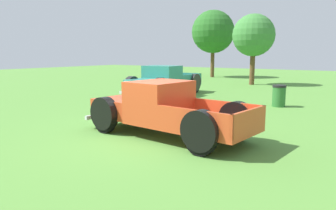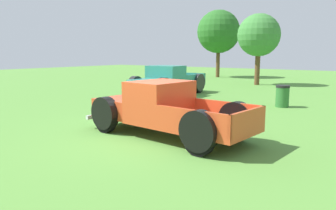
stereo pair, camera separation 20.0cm
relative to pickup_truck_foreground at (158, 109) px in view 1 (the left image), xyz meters
The scene contains 6 objects.
ground_plane 0.83m from the pickup_truck_foreground, 100.94° to the right, with size 80.00×80.00×0.00m, color #548C38.
pickup_truck_foreground is the anchor object (origin of this frame).
pickup_truck_behind_left 8.58m from the pickup_truck_foreground, 125.26° to the left, with size 2.27×5.45×1.64m.
trash_can 7.13m from the pickup_truck_foreground, 78.68° to the left, with size 0.59×0.59×0.95m.
oak_tree_west 16.54m from the pickup_truck_foreground, 101.29° to the left, with size 3.06×3.06×5.13m.
oak_tree_center 23.34m from the pickup_truck_foreground, 113.29° to the left, with size 4.06×4.06×6.35m.
Camera 1 is at (5.54, -7.00, 2.34)m, focal length 34.89 mm.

